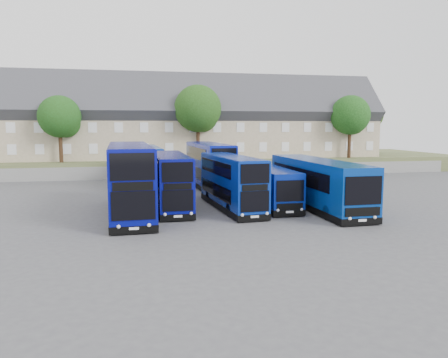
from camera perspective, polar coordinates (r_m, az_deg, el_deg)
ground at (r=29.20m, az=-0.05°, el=-5.31°), size 120.00×120.00×0.00m
retaining_wall at (r=52.55m, az=-5.31°, el=0.98°), size 70.00×0.40×1.50m
earth_bank at (r=62.43m, az=-6.33°, el=2.15°), size 80.00×20.00×2.00m
terrace_row at (r=58.23m, az=-6.03°, el=7.32°), size 54.00×10.40×11.20m
dd_front_left at (r=31.13m, az=-12.16°, el=-0.22°), size 3.23×12.35×4.87m
dd_front_mid at (r=33.12m, az=-6.93°, el=-0.41°), size 2.35×10.20×4.05m
dd_front_right at (r=32.56m, az=0.99°, el=-0.57°), size 3.14×10.09×3.95m
dd_rear_left at (r=44.70m, az=-9.96°, el=1.47°), size 2.80×10.38×4.09m
dd_rear_right at (r=43.19m, az=-1.92°, el=1.62°), size 3.26×11.33×4.45m
coach_east_a at (r=34.86m, az=5.56°, el=-0.90°), size 2.30×10.90×2.97m
coach_east_b at (r=33.94m, az=12.09°, el=-0.67°), size 3.02×13.36×3.64m
tree_west at (r=53.67m, az=-20.52°, el=7.43°), size 4.80×4.80×7.65m
tree_mid at (r=54.15m, az=-3.30°, el=8.93°), size 5.76×5.76×9.18m
tree_east at (r=59.94m, az=16.24°, el=7.83°), size 5.12×5.12×8.16m
tree_far at (r=68.96m, az=17.97°, el=7.90°), size 5.44×5.44×8.67m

